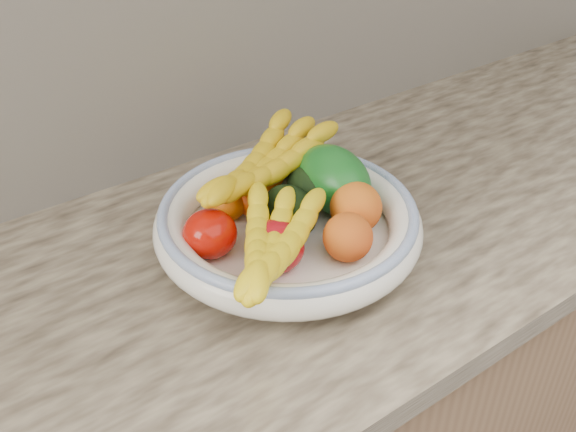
# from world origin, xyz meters

# --- Properties ---
(kitchen_counter) EXTENTS (2.44, 0.66, 1.40)m
(kitchen_counter) POSITION_xyz_m (0.00, 1.69, 0.46)
(kitchen_counter) COLOR brown
(kitchen_counter) RESTS_ON ground
(fruit_bowl) EXTENTS (0.39, 0.39, 0.08)m
(fruit_bowl) POSITION_xyz_m (0.00, 1.66, 0.95)
(fruit_bowl) COLOR white
(fruit_bowl) RESTS_ON kitchen_counter
(clementine_back_left) EXTENTS (0.05, 0.05, 0.05)m
(clementine_back_left) POSITION_xyz_m (-0.05, 1.74, 0.95)
(clementine_back_left) COLOR #E26404
(clementine_back_left) RESTS_ON fruit_bowl
(clementine_back_right) EXTENTS (0.06, 0.06, 0.05)m
(clementine_back_right) POSITION_xyz_m (0.04, 1.78, 0.95)
(clementine_back_right) COLOR #F86905
(clementine_back_right) RESTS_ON fruit_bowl
(clementine_back_mid) EXTENTS (0.06, 0.06, 0.05)m
(clementine_back_mid) POSITION_xyz_m (-0.01, 1.73, 0.95)
(clementine_back_mid) COLOR #E24C04
(clementine_back_mid) RESTS_ON fruit_bowl
(tomato_left) EXTENTS (0.08, 0.08, 0.07)m
(tomato_left) POSITION_xyz_m (-0.11, 1.69, 0.96)
(tomato_left) COLOR #B00D03
(tomato_left) RESTS_ON fruit_bowl
(tomato_near_left) EXTENTS (0.10, 0.10, 0.07)m
(tomato_near_left) POSITION_xyz_m (-0.06, 1.61, 0.96)
(tomato_near_left) COLOR #AF0A12
(tomato_near_left) RESTS_ON fruit_bowl
(avocado_center) EXTENTS (0.08, 0.10, 0.07)m
(avocado_center) POSITION_xyz_m (0.01, 1.67, 0.96)
(avocado_center) COLOR black
(avocado_center) RESTS_ON fruit_bowl
(avocado_right) EXTENTS (0.07, 0.10, 0.06)m
(avocado_right) POSITION_xyz_m (0.07, 1.70, 0.96)
(avocado_right) COLOR black
(avocado_right) RESTS_ON fruit_bowl
(green_mango) EXTENTS (0.12, 0.14, 0.12)m
(green_mango) POSITION_xyz_m (0.10, 1.68, 0.98)
(green_mango) COLOR #0F5416
(green_mango) RESTS_ON fruit_bowl
(peach_front) EXTENTS (0.08, 0.08, 0.07)m
(peach_front) POSITION_xyz_m (0.03, 1.56, 0.97)
(peach_front) COLOR orange
(peach_front) RESTS_ON fruit_bowl
(peach_right) EXTENTS (0.08, 0.08, 0.08)m
(peach_right) POSITION_xyz_m (0.09, 1.61, 0.97)
(peach_right) COLOR orange
(peach_right) RESTS_ON fruit_bowl
(banana_bunch_back) EXTENTS (0.33, 0.23, 0.09)m
(banana_bunch_back) POSITION_xyz_m (0.02, 1.75, 0.99)
(banana_bunch_back) COLOR yellow
(banana_bunch_back) RESTS_ON fruit_bowl
(banana_bunch_front) EXTENTS (0.28, 0.28, 0.08)m
(banana_bunch_front) POSITION_xyz_m (-0.08, 1.58, 0.98)
(banana_bunch_front) COLOR yellow
(banana_bunch_front) RESTS_ON fruit_bowl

